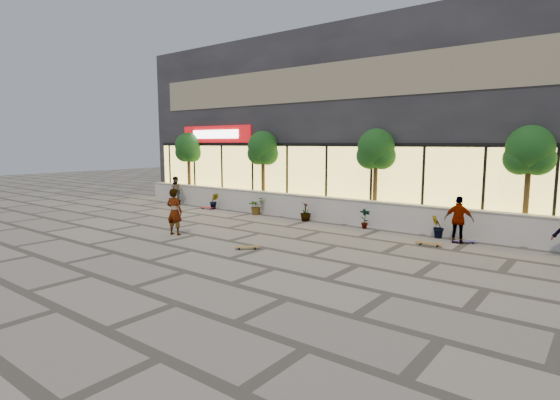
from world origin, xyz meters
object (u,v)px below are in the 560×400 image
Objects in this scene: skateboard_right_far at (465,241)px; tree_east at (530,153)px; skateboard_center at (247,247)px; tree_west at (188,149)px; skateboard_right_near at (429,243)px; tree_midwest at (263,150)px; skater_left at (176,191)px; skater_right_near at (459,220)px; tree_mideast at (376,151)px; skater_center at (174,212)px; skateboard_left at (207,208)px.

tree_east is at bearing 16.83° from skateboard_right_far.
skateboard_right_far is (5.21, 5.07, -0.00)m from skateboard_center.
skateboard_center is 7.27m from skateboard_right_far.
tree_west is 4.48× the size of skateboard_right_near.
tree_west is 5.50m from tree_midwest.
skater_right_near is (14.74, -0.24, 0.02)m from skater_left.
skater_left is 14.75m from skater_right_near.
tree_mideast is 11.25m from skater_left.
tree_midwest reaches higher than skateboard_right_near.
skateboard_center is at bearing -163.98° from skateboard_right_far.
skater_center is 10.14m from skateboard_right_far.
tree_midwest reaches higher than skater_right_near.
tree_mideast is at bearing 180.00° from tree_east.
skateboard_right_near is (-0.63, -0.96, -0.71)m from skater_right_near.
skateboard_center is at bearing 164.66° from skater_center.
tree_east is 16.65m from skater_left.
skater_left is at bearing 107.37° from skateboard_center.
tree_mideast is 9.08m from skateboard_left.
skateboard_left is at bearing 169.93° from skateboard_right_near.
tree_west is 5.50× the size of skateboard_center.
tree_midwest is (5.50, 0.00, 0.00)m from tree_west.
skateboard_right_near is (7.94, 3.92, -0.77)m from skater_center.
tree_mideast is at bearing -29.40° from skater_right_near.
skateboard_right_near is at bearing -10.05° from tree_west.
skateboard_right_far is at bearing -5.53° from tree_west.
skater_left is at bearing 164.84° from skateboard_left.
skateboard_right_near is at bearing -155.10° from skateboard_right_far.
tree_east is at bearing 0.00° from tree_west.
tree_east is at bearing -28.80° from skater_left.
skater_left is 14.95m from skateboard_right_far.
skateboard_center is at bearing -135.62° from tree_east.
tree_mideast reaches higher than skateboard_center.
tree_midwest is at bearing 159.51° from skateboard_right_near.
skater_center is 2.39× the size of skateboard_center.
tree_mideast is 4.97× the size of skateboard_right_far.
skateboard_left is 11.69m from skateboard_right_near.
skater_left is 1.90× the size of skateboard_left.
tree_mideast is 4.69m from skater_right_near.
skateboard_center is 0.90× the size of skateboard_right_far.
tree_east is 4.48× the size of skateboard_right_near.
tree_midwest is 8.63m from skateboard_center.
tree_east is 9.83m from skateboard_center.
tree_midwest is 2.47× the size of skater_right_near.
tree_west is at bearing 180.00° from tree_midwest.
skater_left is (0.56, -1.40, -2.22)m from tree_west.
skateboard_center is (3.56, -0.05, -0.77)m from skater_center.
skateboard_left is at bearing -35.98° from skater_left.
skater_center is 1.95× the size of skateboard_right_near.
skater_center is at bearing -79.32° from tree_midwest.
tree_mideast is at bearing -26.37° from skater_left.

